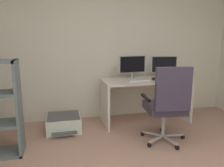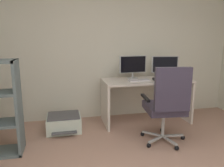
{
  "view_description": "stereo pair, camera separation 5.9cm",
  "coord_description": "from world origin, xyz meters",
  "px_view_note": "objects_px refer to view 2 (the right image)",
  "views": [
    {
      "loc": [
        -0.73,
        -1.22,
        1.41
      ],
      "look_at": [
        0.02,
        1.9,
        0.75
      ],
      "focal_mm": 35.8,
      "sensor_mm": 36.0,
      "label": 1
    },
    {
      "loc": [
        -0.68,
        -1.23,
        1.41
      ],
      "look_at": [
        0.02,
        1.9,
        0.75
      ],
      "focal_mm": 35.8,
      "sensor_mm": 36.0,
      "label": 2
    }
  ],
  "objects_px": {
    "desk": "(146,91)",
    "monitor_secondary": "(165,65)",
    "computer_mouse": "(155,79)",
    "office_chair": "(167,103)",
    "monitor_main": "(133,65)",
    "printer": "(64,123)",
    "keyboard": "(139,80)"
  },
  "relations": [
    {
      "from": "monitor_secondary",
      "to": "desk",
      "type": "bearing_deg",
      "value": -160.21
    },
    {
      "from": "desk",
      "to": "printer",
      "type": "height_order",
      "value": "desk"
    },
    {
      "from": "monitor_main",
      "to": "monitor_secondary",
      "type": "distance_m",
      "value": 0.58
    },
    {
      "from": "monitor_main",
      "to": "printer",
      "type": "bearing_deg",
      "value": -168.91
    },
    {
      "from": "monitor_secondary",
      "to": "office_chair",
      "type": "bearing_deg",
      "value": -113.37
    },
    {
      "from": "monitor_secondary",
      "to": "computer_mouse",
      "type": "xyz_separation_m",
      "value": [
        -0.27,
        -0.22,
        -0.19
      ]
    },
    {
      "from": "desk",
      "to": "monitor_secondary",
      "type": "bearing_deg",
      "value": 19.79
    },
    {
      "from": "monitor_main",
      "to": "keyboard",
      "type": "height_order",
      "value": "monitor_main"
    },
    {
      "from": "office_chair",
      "to": "printer",
      "type": "relative_size",
      "value": 2.07
    },
    {
      "from": "computer_mouse",
      "to": "office_chair",
      "type": "relative_size",
      "value": 0.09
    },
    {
      "from": "keyboard",
      "to": "printer",
      "type": "relative_size",
      "value": 0.66
    },
    {
      "from": "office_chair",
      "to": "monitor_secondary",
      "type": "bearing_deg",
      "value": 66.63
    },
    {
      "from": "keyboard",
      "to": "desk",
      "type": "bearing_deg",
      "value": 26.28
    },
    {
      "from": "monitor_main",
      "to": "printer",
      "type": "distance_m",
      "value": 1.46
    },
    {
      "from": "office_chair",
      "to": "monitor_main",
      "type": "bearing_deg",
      "value": 98.7
    },
    {
      "from": "desk",
      "to": "printer",
      "type": "distance_m",
      "value": 1.43
    },
    {
      "from": "keyboard",
      "to": "office_chair",
      "type": "height_order",
      "value": "office_chair"
    },
    {
      "from": "keyboard",
      "to": "monitor_secondary",
      "type": "bearing_deg",
      "value": 19.32
    },
    {
      "from": "computer_mouse",
      "to": "office_chair",
      "type": "xyz_separation_m",
      "value": [
        -0.16,
        -0.77,
        -0.17
      ]
    },
    {
      "from": "office_chair",
      "to": "desk",
      "type": "bearing_deg",
      "value": 86.89
    },
    {
      "from": "desk",
      "to": "computer_mouse",
      "type": "xyz_separation_m",
      "value": [
        0.11,
        -0.08,
        0.21
      ]
    },
    {
      "from": "printer",
      "to": "desk",
      "type": "bearing_deg",
      "value": 3.83
    },
    {
      "from": "computer_mouse",
      "to": "printer",
      "type": "relative_size",
      "value": 0.19
    },
    {
      "from": "monitor_main",
      "to": "computer_mouse",
      "type": "distance_m",
      "value": 0.43
    },
    {
      "from": "monitor_secondary",
      "to": "office_chair",
      "type": "height_order",
      "value": "monitor_secondary"
    },
    {
      "from": "keyboard",
      "to": "computer_mouse",
      "type": "distance_m",
      "value": 0.28
    },
    {
      "from": "monitor_main",
      "to": "office_chair",
      "type": "distance_m",
      "value": 1.08
    },
    {
      "from": "computer_mouse",
      "to": "printer",
      "type": "xyz_separation_m",
      "value": [
        -1.48,
        -0.01,
        -0.63
      ]
    },
    {
      "from": "desk",
      "to": "computer_mouse",
      "type": "distance_m",
      "value": 0.25
    },
    {
      "from": "printer",
      "to": "office_chair",
      "type": "bearing_deg",
      "value": -30.03
    },
    {
      "from": "desk",
      "to": "monitor_secondary",
      "type": "xyz_separation_m",
      "value": [
        0.38,
        0.14,
        0.4
      ]
    },
    {
      "from": "office_chair",
      "to": "printer",
      "type": "bearing_deg",
      "value": 149.97
    }
  ]
}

